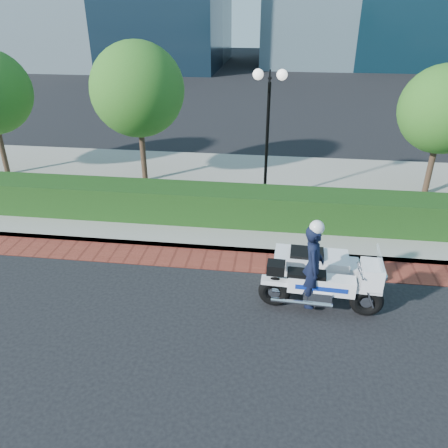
# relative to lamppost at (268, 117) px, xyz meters

# --- Properties ---
(ground) EXTENTS (120.00, 120.00, 0.00)m
(ground) POSITION_rel_lamppost_xyz_m (-1.00, -5.20, -2.96)
(ground) COLOR black
(ground) RESTS_ON ground
(brick_strip) EXTENTS (60.00, 1.00, 0.01)m
(brick_strip) POSITION_rel_lamppost_xyz_m (-1.00, -3.70, -2.95)
(brick_strip) COLOR maroon
(brick_strip) RESTS_ON ground
(sidewalk) EXTENTS (60.00, 8.00, 0.15)m
(sidewalk) POSITION_rel_lamppost_xyz_m (-1.00, 0.80, -2.88)
(sidewalk) COLOR gray
(sidewalk) RESTS_ON ground
(hedge_main) EXTENTS (18.00, 1.20, 1.00)m
(hedge_main) POSITION_rel_lamppost_xyz_m (-1.00, -1.60, -2.31)
(hedge_main) COLOR black
(hedge_main) RESTS_ON sidewalk
(lamppost) EXTENTS (1.02, 0.70, 4.21)m
(lamppost) POSITION_rel_lamppost_xyz_m (0.00, 0.00, 0.00)
(lamppost) COLOR black
(lamppost) RESTS_ON sidewalk
(tree_b) EXTENTS (3.20, 3.20, 4.89)m
(tree_b) POSITION_rel_lamppost_xyz_m (-4.50, 1.30, 0.48)
(tree_b) COLOR #332319
(tree_b) RESTS_ON sidewalk
(tree_c) EXTENTS (2.80, 2.80, 4.30)m
(tree_c) POSITION_rel_lamppost_xyz_m (5.50, 1.30, 0.09)
(tree_c) COLOR #332319
(tree_c) RESTS_ON sidewalk
(police_motorcycle) EXTENTS (2.71, 1.94, 2.20)m
(police_motorcycle) POSITION_rel_lamppost_xyz_m (1.37, -5.08, -2.21)
(police_motorcycle) COLOR black
(police_motorcycle) RESTS_ON ground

